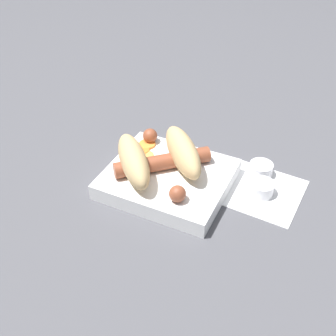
{
  "coord_description": "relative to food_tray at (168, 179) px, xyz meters",
  "views": [
    {
      "loc": [
        -0.25,
        0.53,
        0.51
      ],
      "look_at": [
        0.0,
        0.0,
        0.04
      ],
      "focal_mm": 45.0,
      "sensor_mm": 36.0,
      "label": 1
    }
  ],
  "objects": [
    {
      "name": "ground_plane",
      "position": [
        0.0,
        0.0,
        -0.02
      ],
      "size": [
        3.0,
        3.0,
        0.0
      ],
      "primitive_type": "plane",
      "color": "#4C4C51"
    },
    {
      "name": "food_tray",
      "position": [
        0.0,
        0.0,
        0.0
      ],
      "size": [
        0.22,
        0.19,
        0.03
      ],
      "color": "white",
      "rests_on": "ground_plane"
    },
    {
      "name": "bread_roll",
      "position": [
        0.02,
        -0.0,
        0.04
      ],
      "size": [
        0.2,
        0.2,
        0.06
      ],
      "color": "tan",
      "rests_on": "food_tray"
    },
    {
      "name": "sausage",
      "position": [
        0.01,
        -0.01,
        0.03
      ],
      "size": [
        0.15,
        0.16,
        0.03
      ],
      "color": "brown",
      "rests_on": "food_tray"
    },
    {
      "name": "pickled_veggies",
      "position": [
        0.07,
        -0.04,
        0.02
      ],
      "size": [
        0.06,
        0.07,
        0.0
      ],
      "color": "orange",
      "rests_on": "food_tray"
    },
    {
      "name": "napkin",
      "position": [
        -0.16,
        -0.06,
        -0.01
      ],
      "size": [
        0.15,
        0.15,
        0.0
      ],
      "color": "white",
      "rests_on": "ground_plane"
    },
    {
      "name": "condiment_cup_near",
      "position": [
        -0.16,
        -0.05,
        -0.0
      ],
      "size": [
        0.04,
        0.04,
        0.03
      ],
      "color": "white",
      "rests_on": "ground_plane"
    },
    {
      "name": "condiment_cup_far",
      "position": [
        -0.14,
        -0.1,
        -0.0
      ],
      "size": [
        0.04,
        0.04,
        0.03
      ],
      "color": "white",
      "rests_on": "ground_plane"
    }
  ]
}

